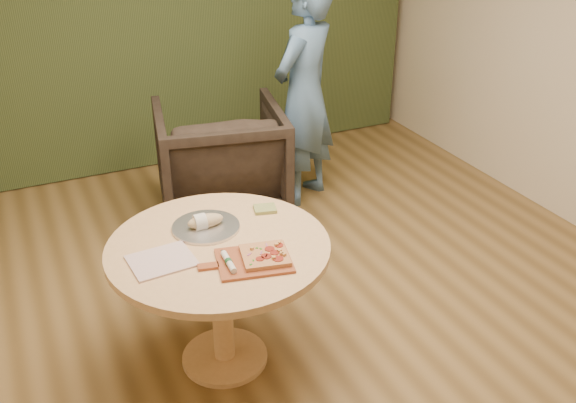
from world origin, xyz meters
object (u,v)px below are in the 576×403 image
(flatbread_pizza, at_px, (265,255))
(bread_roll, at_px, (204,221))
(pizza_paddle, at_px, (252,261))
(pedestal_table, at_px, (220,267))
(serving_tray, at_px, (206,227))
(cutlery_roll, at_px, (229,262))
(person_standing, at_px, (304,94))
(armchair, at_px, (220,155))

(flatbread_pizza, bearing_deg, bread_roll, 112.73)
(pizza_paddle, bearing_deg, pedestal_table, 123.66)
(serving_tray, bearing_deg, cutlery_roll, -92.68)
(serving_tray, bearing_deg, pedestal_table, -88.30)
(pizza_paddle, relative_size, cutlery_roll, 2.36)
(person_standing, bearing_deg, serving_tray, 16.47)
(pizza_paddle, xyz_separation_m, cutlery_roll, (-0.11, 0.01, 0.02))
(pedestal_table, distance_m, bread_roll, 0.26)
(cutlery_roll, bearing_deg, person_standing, 57.86)
(pizza_paddle, relative_size, flatbread_pizza, 1.80)
(pedestal_table, bearing_deg, pizza_paddle, -68.25)
(armchair, height_order, person_standing, person_standing)
(cutlery_roll, distance_m, bread_roll, 0.40)
(pizza_paddle, bearing_deg, flatbread_pizza, 5.61)
(pedestal_table, relative_size, serving_tray, 3.18)
(serving_tray, bearing_deg, flatbread_pizza, -68.33)
(flatbread_pizza, relative_size, cutlery_roll, 1.31)
(pizza_paddle, height_order, flatbread_pizza, flatbread_pizza)
(serving_tray, bearing_deg, armchair, 68.10)
(person_standing, bearing_deg, armchair, -35.46)
(cutlery_roll, distance_m, person_standing, 2.22)
(pedestal_table, distance_m, flatbread_pizza, 0.33)
(pizza_paddle, distance_m, bread_roll, 0.42)
(bread_roll, bearing_deg, pedestal_table, -85.44)
(pizza_paddle, height_order, person_standing, person_standing)
(serving_tray, xyz_separation_m, person_standing, (1.27, 1.41, 0.12))
(flatbread_pizza, xyz_separation_m, person_standing, (1.11, 1.83, 0.10))
(cutlery_roll, height_order, bread_roll, bread_roll)
(armchair, bearing_deg, person_standing, -172.51)
(flatbread_pizza, bearing_deg, serving_tray, 111.67)
(pizza_paddle, bearing_deg, person_standing, 69.06)
(pedestal_table, distance_m, serving_tray, 0.23)
(pedestal_table, xyz_separation_m, bread_roll, (-0.01, 0.18, 0.18))
(armchair, xyz_separation_m, person_standing, (0.68, -0.05, 0.40))
(pizza_paddle, relative_size, person_standing, 0.27)
(pedestal_table, height_order, pizza_paddle, pizza_paddle)
(serving_tray, distance_m, armchair, 1.60)
(flatbread_pizza, xyz_separation_m, serving_tray, (-0.16, 0.41, -0.02))
(flatbread_pizza, xyz_separation_m, armchair, (0.42, 1.87, -0.30))
(armchair, bearing_deg, bread_roll, 79.16)
(flatbread_pizza, relative_size, serving_tray, 0.73)
(pedestal_table, bearing_deg, cutlery_roll, -96.23)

